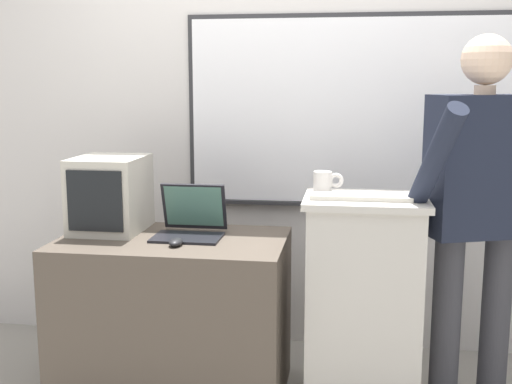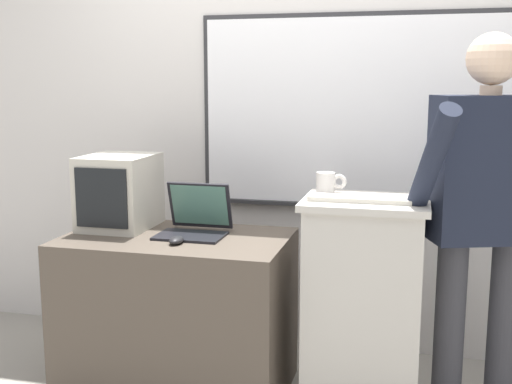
{
  "view_description": "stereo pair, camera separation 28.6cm",
  "coord_description": "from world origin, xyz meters",
  "px_view_note": "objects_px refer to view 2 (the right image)",
  "views": [
    {
      "loc": [
        0.36,
        -2.42,
        1.5
      ],
      "look_at": [
        -0.06,
        0.38,
        1.01
      ],
      "focal_mm": 45.0,
      "sensor_mm": 36.0,
      "label": 1
    },
    {
      "loc": [
        0.64,
        -2.36,
        1.5
      ],
      "look_at": [
        -0.06,
        0.38,
        1.01
      ],
      "focal_mm": 45.0,
      "sensor_mm": 36.0,
      "label": 2
    }
  ],
  "objects_px": {
    "side_desk": "(178,313)",
    "laptop": "(196,218)",
    "wireless_keyboard": "(360,199)",
    "crt_monitor": "(119,192)",
    "person_presenter": "(484,203)",
    "coffee_mug": "(327,182)",
    "computer_mouse_by_laptop": "(176,240)",
    "lectern_podium": "(363,308)",
    "computer_mouse_by_keyboard": "(419,199)"
  },
  "relations": [
    {
      "from": "person_presenter",
      "to": "computer_mouse_by_keyboard",
      "type": "xyz_separation_m",
      "value": [
        -0.27,
        -0.1,
        0.02
      ]
    },
    {
      "from": "side_desk",
      "to": "laptop",
      "type": "xyz_separation_m",
      "value": [
        0.07,
        0.08,
        0.46
      ]
    },
    {
      "from": "side_desk",
      "to": "lectern_podium",
      "type": "bearing_deg",
      "value": -1.75
    },
    {
      "from": "side_desk",
      "to": "wireless_keyboard",
      "type": "relative_size",
      "value": 2.45
    },
    {
      "from": "side_desk",
      "to": "laptop",
      "type": "relative_size",
      "value": 3.34
    },
    {
      "from": "computer_mouse_by_laptop",
      "to": "computer_mouse_by_keyboard",
      "type": "relative_size",
      "value": 1.0
    },
    {
      "from": "lectern_podium",
      "to": "wireless_keyboard",
      "type": "distance_m",
      "value": 0.51
    },
    {
      "from": "lectern_podium",
      "to": "crt_monitor",
      "type": "distance_m",
      "value": 1.32
    },
    {
      "from": "computer_mouse_by_laptop",
      "to": "coffee_mug",
      "type": "xyz_separation_m",
      "value": [
        0.65,
        0.25,
        0.25
      ]
    },
    {
      "from": "coffee_mug",
      "to": "person_presenter",
      "type": "bearing_deg",
      "value": -6.57
    },
    {
      "from": "laptop",
      "to": "computer_mouse_by_laptop",
      "type": "relative_size",
      "value": 3.2
    },
    {
      "from": "lectern_podium",
      "to": "side_desk",
      "type": "height_order",
      "value": "lectern_podium"
    },
    {
      "from": "person_presenter",
      "to": "computer_mouse_by_laptop",
      "type": "xyz_separation_m",
      "value": [
        -1.33,
        -0.18,
        -0.2
      ]
    },
    {
      "from": "computer_mouse_by_keyboard",
      "to": "crt_monitor",
      "type": "bearing_deg",
      "value": 173.1
    },
    {
      "from": "laptop",
      "to": "computer_mouse_by_keyboard",
      "type": "height_order",
      "value": "computer_mouse_by_keyboard"
    },
    {
      "from": "person_presenter",
      "to": "computer_mouse_by_laptop",
      "type": "bearing_deg",
      "value": 168.23
    },
    {
      "from": "computer_mouse_by_laptop",
      "to": "crt_monitor",
      "type": "xyz_separation_m",
      "value": [
        -0.4,
        0.25,
        0.17
      ]
    },
    {
      "from": "person_presenter",
      "to": "coffee_mug",
      "type": "xyz_separation_m",
      "value": [
        -0.68,
        0.08,
        0.05
      ]
    },
    {
      "from": "side_desk",
      "to": "laptop",
      "type": "height_order",
      "value": "laptop"
    },
    {
      "from": "computer_mouse_by_laptop",
      "to": "coffee_mug",
      "type": "relative_size",
      "value": 0.71
    },
    {
      "from": "person_presenter",
      "to": "computer_mouse_by_laptop",
      "type": "height_order",
      "value": "person_presenter"
    },
    {
      "from": "computer_mouse_by_keyboard",
      "to": "person_presenter",
      "type": "bearing_deg",
      "value": 21.03
    },
    {
      "from": "lectern_podium",
      "to": "computer_mouse_by_keyboard",
      "type": "relative_size",
      "value": 9.97
    },
    {
      "from": "person_presenter",
      "to": "coffee_mug",
      "type": "height_order",
      "value": "person_presenter"
    },
    {
      "from": "computer_mouse_by_keyboard",
      "to": "coffee_mug",
      "type": "height_order",
      "value": "coffee_mug"
    },
    {
      "from": "person_presenter",
      "to": "wireless_keyboard",
      "type": "relative_size",
      "value": 3.9
    },
    {
      "from": "laptop",
      "to": "crt_monitor",
      "type": "xyz_separation_m",
      "value": [
        -0.41,
        0.03,
        0.11
      ]
    },
    {
      "from": "lectern_podium",
      "to": "person_presenter",
      "type": "bearing_deg",
      "value": 7.77
    },
    {
      "from": "wireless_keyboard",
      "to": "computer_mouse_by_keyboard",
      "type": "height_order",
      "value": "computer_mouse_by_keyboard"
    },
    {
      "from": "laptop",
      "to": "coffee_mug",
      "type": "xyz_separation_m",
      "value": [
        0.63,
        0.04,
        0.2
      ]
    },
    {
      "from": "laptop",
      "to": "computer_mouse_by_keyboard",
      "type": "distance_m",
      "value": 1.06
    },
    {
      "from": "side_desk",
      "to": "coffee_mug",
      "type": "bearing_deg",
      "value": 9.55
    },
    {
      "from": "lectern_podium",
      "to": "computer_mouse_by_laptop",
      "type": "relative_size",
      "value": 9.97
    },
    {
      "from": "lectern_podium",
      "to": "computer_mouse_by_laptop",
      "type": "distance_m",
      "value": 0.89
    },
    {
      "from": "crt_monitor",
      "to": "coffee_mug",
      "type": "height_order",
      "value": "crt_monitor"
    },
    {
      "from": "side_desk",
      "to": "person_presenter",
      "type": "relative_size",
      "value": 0.63
    },
    {
      "from": "side_desk",
      "to": "computer_mouse_by_laptop",
      "type": "xyz_separation_m",
      "value": [
        0.06,
        -0.14,
        0.4
      ]
    },
    {
      "from": "wireless_keyboard",
      "to": "crt_monitor",
      "type": "xyz_separation_m",
      "value": [
        -1.21,
        0.19,
        -0.05
      ]
    },
    {
      "from": "laptop",
      "to": "coffee_mug",
      "type": "relative_size",
      "value": 2.29
    },
    {
      "from": "wireless_keyboard",
      "to": "crt_monitor",
      "type": "relative_size",
      "value": 1.11
    },
    {
      "from": "side_desk",
      "to": "computer_mouse_by_keyboard",
      "type": "distance_m",
      "value": 1.28
    },
    {
      "from": "computer_mouse_by_laptop",
      "to": "computer_mouse_by_keyboard",
      "type": "xyz_separation_m",
      "value": [
        1.06,
        0.07,
        0.23
      ]
    },
    {
      "from": "wireless_keyboard",
      "to": "crt_monitor",
      "type": "bearing_deg",
      "value": 170.91
    },
    {
      "from": "person_presenter",
      "to": "computer_mouse_by_keyboard",
      "type": "relative_size",
      "value": 16.99
    },
    {
      "from": "computer_mouse_by_laptop",
      "to": "laptop",
      "type": "bearing_deg",
      "value": 85.44
    },
    {
      "from": "person_presenter",
      "to": "wireless_keyboard",
      "type": "height_order",
      "value": "person_presenter"
    },
    {
      "from": "computer_mouse_by_keyboard",
      "to": "coffee_mug",
      "type": "relative_size",
      "value": 0.71
    },
    {
      "from": "person_presenter",
      "to": "computer_mouse_by_keyboard",
      "type": "height_order",
      "value": "person_presenter"
    },
    {
      "from": "lectern_podium",
      "to": "computer_mouse_by_keyboard",
      "type": "bearing_deg",
      "value": -9.46
    },
    {
      "from": "person_presenter",
      "to": "computer_mouse_by_keyboard",
      "type": "bearing_deg",
      "value": -178.27
    }
  ]
}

